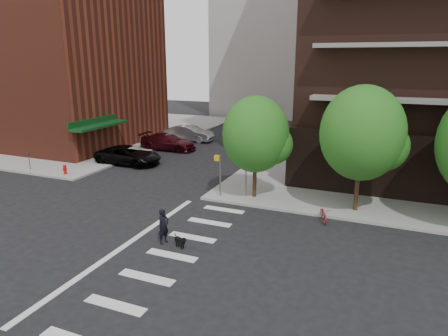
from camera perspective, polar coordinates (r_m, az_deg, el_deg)
ground at (r=19.76m, az=-15.14°, el=-10.41°), size 120.00×120.00×0.00m
sidewalk_nw at (r=52.41m, az=-20.95°, el=5.19°), size 31.00×33.00×0.15m
crosswalk at (r=18.59m, az=-9.61°, el=-11.77°), size 3.85×13.00×0.01m
midrise_nw at (r=46.11m, az=-24.64°, el=16.19°), size 21.40×15.50×20.00m
tree_a at (r=23.93m, az=4.53°, el=4.79°), size 4.00×4.00×5.90m
tree_b at (r=22.75m, az=19.12°, el=4.72°), size 4.50×4.50×6.65m
pedestrian_signal at (r=24.46m, az=0.25°, el=-0.20°), size 2.18×0.67×2.60m
fire_hydrant at (r=31.72m, az=-21.78°, el=-0.11°), size 0.24×0.24×0.73m
parking_meter at (r=34.12m, az=-26.08°, el=1.15°), size 0.10×0.08×1.32m
parked_car_black at (r=33.65m, az=-13.49°, el=1.78°), size 2.63×5.51×1.52m
parked_car_maroon at (r=38.30m, az=-7.98°, el=3.72°), size 2.39×5.47×1.56m
parked_car_silver at (r=42.25m, az=-5.02°, el=4.99°), size 2.03×5.26×1.71m
scooter at (r=22.06m, az=14.04°, el=-6.42°), size 1.03×1.62×0.80m
dog_walker at (r=19.04m, az=-8.64°, el=-8.25°), size 0.70×0.56×1.69m
dog at (r=18.69m, az=-6.26°, el=-10.29°), size 0.66×0.41×0.56m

